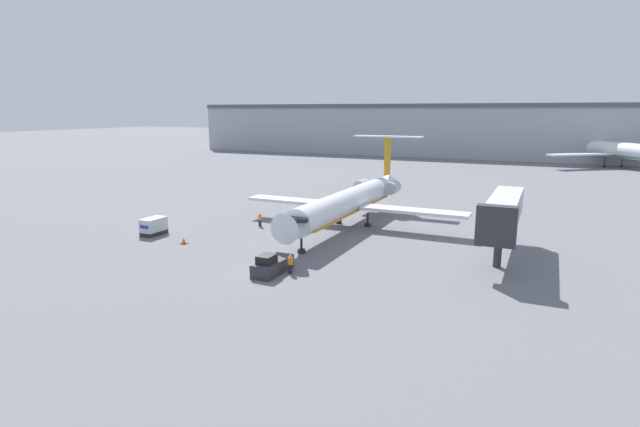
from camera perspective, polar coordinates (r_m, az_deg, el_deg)
The scene contains 10 objects.
ground_plane at distance 43.18m, azimuth -6.62°, elevation -7.00°, with size 600.00×600.00×0.00m, color slate.
terminal_building at distance 156.40m, azimuth 17.07°, elevation 9.05°, with size 180.00×16.80×15.72m.
airplane_main at distance 59.94m, azimuth 3.50°, elevation 1.50°, with size 27.90×31.44×10.23m.
pushback_tug at distance 43.41m, azimuth -5.47°, elevation -5.90°, with size 1.80×4.60×1.87m.
luggage_cart at distance 59.22m, azimuth -18.48°, elevation -1.41°, with size 1.64×2.88×1.93m.
worker_near_tug at distance 43.03m, azimuth -3.40°, elevation -5.76°, with size 0.40×0.24×1.70m.
worker_by_wing at distance 60.67m, azimuth -6.88°, elevation -0.68°, with size 0.40×0.24×1.66m.
traffic_cone_left at distance 54.53m, azimuth -15.31°, elevation -3.03°, with size 0.69×0.69×0.66m.
airplane_parked_far_left at distance 142.27m, azimuth 31.00°, elevation 6.21°, with size 31.33×35.28×11.30m.
jet_bridge at distance 49.76m, azimuth 20.24°, elevation 0.17°, with size 3.20×14.95×6.19m.
Camera 1 is at (21.51, -34.80, 13.80)m, focal length 28.00 mm.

